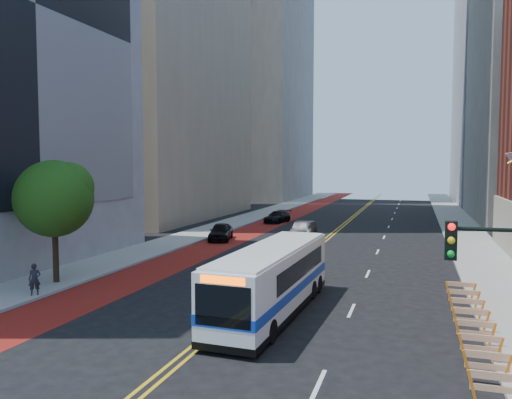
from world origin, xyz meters
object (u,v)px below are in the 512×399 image
object	(u,v)px
car_c	(277,217)
street_tree	(55,196)
traffic_signal	(500,285)
car_a	(221,232)
transit_bus	(273,279)
pedestrian	(35,279)
car_b	(304,231)

from	to	relation	value
car_c	street_tree	bearing A→B (deg)	-87.13
traffic_signal	car_a	size ratio (longest dim) A/B	1.15
transit_bus	car_c	size ratio (longest dim) A/B	2.43
car_a	street_tree	bearing A→B (deg)	-110.86
car_c	pedestrian	xyz separation A→B (m)	(-2.89, -34.83, 0.28)
transit_bus	car_c	world-z (taller)	transit_bus
street_tree	pedestrian	xyz separation A→B (m)	(0.84, -2.67, -3.98)
transit_bus	car_c	xyz separation A→B (m)	(-9.04, 33.67, -0.90)
car_a	car_c	distance (m)	14.38
traffic_signal	pedestrian	world-z (taller)	traffic_signal
street_tree	pedestrian	world-z (taller)	street_tree
car_b	car_c	distance (m)	13.13
car_b	car_c	bearing A→B (deg)	112.26
traffic_signal	car_b	size ratio (longest dim) A/B	1.04
traffic_signal	car_c	world-z (taller)	traffic_signal
traffic_signal	pedestrian	bearing A→B (deg)	160.85
pedestrian	car_c	bearing A→B (deg)	47.20
street_tree	pedestrian	size ratio (longest dim) A/B	4.29
street_tree	car_c	bearing A→B (deg)	83.38
transit_bus	street_tree	bearing A→B (deg)	175.38
car_a	car_c	world-z (taller)	car_a
street_tree	transit_bus	bearing A→B (deg)	-6.80
car_b	pedestrian	world-z (taller)	pedestrian
transit_bus	car_a	bearing A→B (deg)	120.08
traffic_signal	car_a	world-z (taller)	traffic_signal
street_tree	traffic_signal	size ratio (longest dim) A/B	1.32
car_a	pedestrian	xyz separation A→B (m)	(-1.68, -20.50, 0.18)
street_tree	car_a	size ratio (longest dim) A/B	1.52
car_a	pedestrian	world-z (taller)	pedestrian
car_a	traffic_signal	bearing A→B (deg)	-69.28
transit_bus	pedestrian	xyz separation A→B (m)	(-11.93, -1.15, -0.63)
traffic_signal	transit_bus	distance (m)	11.46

